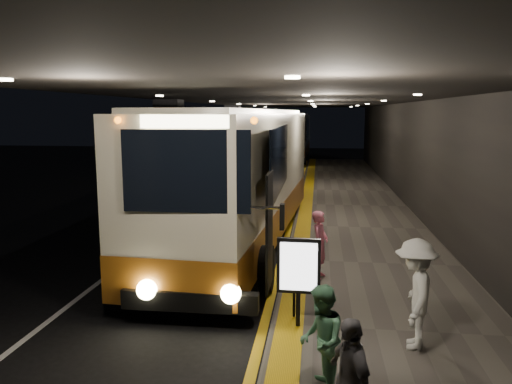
# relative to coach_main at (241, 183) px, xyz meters

# --- Properties ---
(ground) EXTENTS (90.00, 90.00, 0.00)m
(ground) POSITION_rel_coach_main_xyz_m (-1.02, -2.88, -1.90)
(ground) COLOR black
(lane_line_white) EXTENTS (0.12, 50.00, 0.01)m
(lane_line_white) POSITION_rel_coach_main_xyz_m (-2.82, 2.12, -1.89)
(lane_line_white) COLOR silver
(lane_line_white) RESTS_ON ground
(kerb_stripe_yellow) EXTENTS (0.18, 50.00, 0.01)m
(kerb_stripe_yellow) POSITION_rel_coach_main_xyz_m (1.33, 2.12, -1.89)
(kerb_stripe_yellow) COLOR gold
(kerb_stripe_yellow) RESTS_ON ground
(sidewalk) EXTENTS (4.50, 50.00, 0.15)m
(sidewalk) POSITION_rel_coach_main_xyz_m (3.73, 2.12, -1.82)
(sidewalk) COLOR #514C44
(sidewalk) RESTS_ON ground
(tactile_strip) EXTENTS (0.50, 50.00, 0.01)m
(tactile_strip) POSITION_rel_coach_main_xyz_m (1.83, 2.12, -1.74)
(tactile_strip) COLOR gold
(tactile_strip) RESTS_ON sidewalk
(terminal_wall) EXTENTS (0.10, 50.00, 6.00)m
(terminal_wall) POSITION_rel_coach_main_xyz_m (5.98, 2.12, 1.10)
(terminal_wall) COLOR black
(terminal_wall) RESTS_ON ground
(support_columns) EXTENTS (0.80, 24.80, 4.40)m
(support_columns) POSITION_rel_coach_main_xyz_m (-2.52, 1.12, 0.30)
(support_columns) COLOR black
(support_columns) RESTS_ON ground
(canopy) EXTENTS (9.00, 50.00, 0.40)m
(canopy) POSITION_rel_coach_main_xyz_m (1.48, 2.12, 2.70)
(canopy) COLOR black
(canopy) RESTS_ON support_columns
(coach_main) EXTENTS (3.42, 12.80, 3.96)m
(coach_main) POSITION_rel_coach_main_xyz_m (0.00, 0.00, 0.00)
(coach_main) COLOR beige
(coach_main) RESTS_ON ground
(coach_second) EXTENTS (2.80, 11.72, 3.66)m
(coach_second) POSITION_rel_coach_main_xyz_m (-0.04, 12.45, -0.14)
(coach_second) COLOR beige
(coach_second) RESTS_ON ground
(coach_third) EXTENTS (2.63, 11.99, 3.76)m
(coach_third) POSITION_rel_coach_main_xyz_m (0.11, 27.38, -0.09)
(coach_third) COLOR beige
(coach_third) RESTS_ON ground
(passenger_boarding) EXTENTS (0.53, 0.66, 1.58)m
(passenger_boarding) POSITION_rel_coach_main_xyz_m (2.36, -3.28, -0.96)
(passenger_boarding) COLOR #DA657F
(passenger_boarding) RESTS_ON sidewalk
(passenger_waiting_green) EXTENTS (0.46, 0.75, 1.54)m
(passenger_waiting_green) POSITION_rel_coach_main_xyz_m (2.38, -8.24, -0.98)
(passenger_waiting_green) COLOR #407452
(passenger_waiting_green) RESTS_ON sidewalk
(passenger_waiting_white) EXTENTS (0.73, 1.25, 1.82)m
(passenger_waiting_white) POSITION_rel_coach_main_xyz_m (3.90, -6.64, -0.84)
(passenger_waiting_white) COLOR beige
(passenger_waiting_white) RESTS_ON sidewalk
(passenger_waiting_grey) EXTENTS (0.78, 1.01, 1.53)m
(passenger_waiting_grey) POSITION_rel_coach_main_xyz_m (2.70, -9.22, -0.98)
(passenger_waiting_grey) COLOR #49474C
(passenger_waiting_grey) RESTS_ON sidewalk
(bag_polka) EXTENTS (0.31, 0.21, 0.35)m
(bag_polka) POSITION_rel_coach_main_xyz_m (2.86, -7.42, -1.57)
(bag_polka) COLOR black
(bag_polka) RESTS_ON sidewalk
(info_sign) EXTENTS (0.78, 0.13, 1.64)m
(info_sign) POSITION_rel_coach_main_xyz_m (1.98, -6.10, -0.65)
(info_sign) COLOR black
(info_sign) RESTS_ON sidewalk
(stanchion_post) EXTENTS (0.05, 0.05, 1.06)m
(stanchion_post) POSITION_rel_coach_main_xyz_m (1.89, -5.68, -1.22)
(stanchion_post) COLOR black
(stanchion_post) RESTS_ON sidewalk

